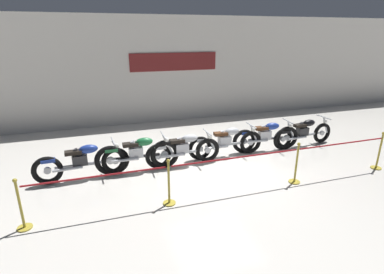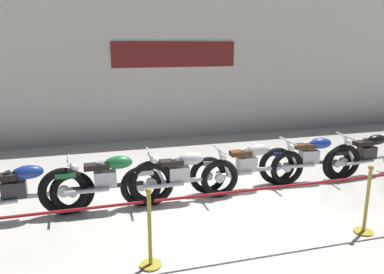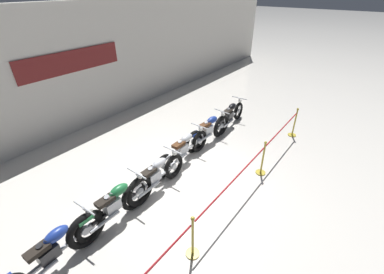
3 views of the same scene
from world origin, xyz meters
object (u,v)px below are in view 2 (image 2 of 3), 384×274
object	(u,v)px
motorcycle_blue_0	(19,193)
stanchion_mid_left	(150,240)
stanchion_mid_right	(366,210)
motorcycle_silver_3	(249,166)
motorcycle_green_1	(109,183)
motorcycle_silver_2	(182,177)
stanchion_far_left	(162,212)
motorcycle_black_5	(369,155)
motorcycle_blue_4	(311,159)

from	to	relation	value
motorcycle_blue_0	stanchion_mid_left	size ratio (longest dim) A/B	2.23
stanchion_mid_right	motorcycle_silver_3	bearing A→B (deg)	114.47
motorcycle_blue_0	motorcycle_green_1	size ratio (longest dim) A/B	1.05
motorcycle_silver_2	stanchion_mid_left	world-z (taller)	stanchion_mid_left
motorcycle_silver_3	stanchion_far_left	bearing A→B (deg)	-135.52
motorcycle_blue_0	motorcycle_black_5	distance (m)	6.81
motorcycle_green_1	motorcycle_blue_4	bearing A→B (deg)	3.67
stanchion_mid_left	stanchion_far_left	bearing A→B (deg)	0.00
stanchion_mid_left	stanchion_mid_right	distance (m)	3.21
motorcycle_blue_0	motorcycle_green_1	distance (m)	1.40
motorcycle_green_1	motorcycle_black_5	bearing A→B (deg)	2.81
stanchion_far_left	motorcycle_silver_2	bearing A→B (deg)	68.83
motorcycle_blue_0	motorcycle_silver_3	size ratio (longest dim) A/B	1.00
motorcycle_silver_2	stanchion_far_left	xyz separation A→B (m)	(-0.72, -1.85, 0.26)
stanchion_mid_left	stanchion_mid_right	world-z (taller)	same
motorcycle_silver_2	motorcycle_silver_3	distance (m)	1.40
stanchion_far_left	stanchion_mid_right	bearing A→B (deg)	0.00
motorcycle_green_1	stanchion_mid_right	bearing A→B (deg)	-27.15
motorcycle_silver_2	motorcycle_silver_3	bearing A→B (deg)	8.75
motorcycle_blue_0	motorcycle_silver_3	bearing A→B (deg)	3.24
motorcycle_green_1	stanchion_mid_left	distance (m)	1.88
stanchion_mid_right	motorcycle_green_1	bearing A→B (deg)	152.85
motorcycle_blue_4	motorcycle_black_5	distance (m)	1.39
motorcycle_silver_3	motorcycle_green_1	bearing A→B (deg)	-175.14
motorcycle_green_1	motorcycle_silver_3	size ratio (longest dim) A/B	0.95
motorcycle_green_1	stanchion_far_left	size ratio (longest dim) A/B	0.26
stanchion_far_left	stanchion_mid_left	world-z (taller)	same
motorcycle_black_5	stanchion_mid_left	xyz separation A→B (m)	(-5.03, -2.10, -0.09)
motorcycle_silver_3	stanchion_far_left	distance (m)	2.96
motorcycle_black_5	stanchion_far_left	distance (m)	5.31
motorcycle_black_5	stanchion_mid_right	bearing A→B (deg)	-130.97
motorcycle_blue_0	motorcycle_silver_2	bearing A→B (deg)	0.34
motorcycle_silver_2	motorcycle_black_5	bearing A→B (deg)	3.49
motorcycle_black_5	stanchion_mid_left	size ratio (longest dim) A/B	2.19
motorcycle_green_1	motorcycle_silver_3	xyz separation A→B (m)	(2.65, 0.23, -0.02)
motorcycle_silver_3	stanchion_far_left	xyz separation A→B (m)	(-2.10, -2.06, 0.26)
motorcycle_blue_0	motorcycle_silver_3	xyz separation A→B (m)	(4.04, 0.23, -0.00)
motorcycle_black_5	stanchion_mid_left	world-z (taller)	stanchion_mid_left
motorcycle_green_1	stanchion_far_left	distance (m)	1.93
motorcycle_blue_4	motorcycle_green_1	bearing A→B (deg)	-176.33
stanchion_far_left	motorcycle_blue_0	bearing A→B (deg)	136.59
motorcycle_black_5	stanchion_mid_left	bearing A→B (deg)	-157.31
motorcycle_green_1	motorcycle_black_5	size ratio (longest dim) A/B	0.97
motorcycle_silver_3	motorcycle_black_5	world-z (taller)	motorcycle_silver_3
motorcycle_blue_4	stanchion_far_left	bearing A→B (deg)	-148.90
motorcycle_green_1	stanchion_mid_right	distance (m)	4.03
motorcycle_green_1	stanchion_far_left	bearing A→B (deg)	-73.51
motorcycle_green_1	stanchion_mid_right	xyz separation A→B (m)	(3.59, -1.84, -0.12)
motorcycle_black_5	motorcycle_green_1	bearing A→B (deg)	-177.19
motorcycle_blue_0	stanchion_far_left	xyz separation A→B (m)	(1.94, -1.84, 0.26)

